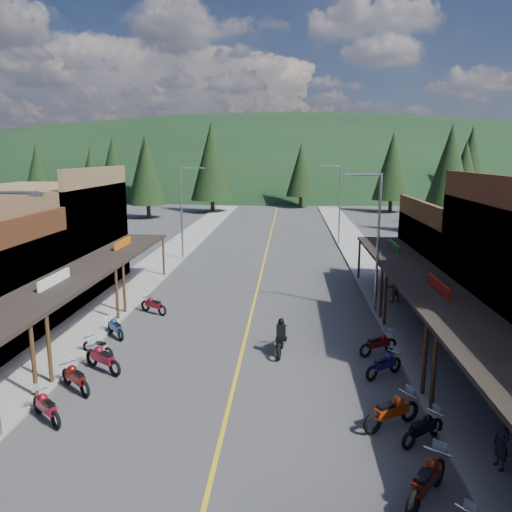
% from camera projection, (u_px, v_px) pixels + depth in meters
% --- Properties ---
extents(ground, '(220.00, 220.00, 0.00)m').
position_uv_depth(ground, '(238.00, 367.00, 21.45)').
color(ground, '#38383A').
rests_on(ground, ground).
extents(centerline, '(0.15, 90.00, 0.01)m').
position_uv_depth(centerline, '(263.00, 266.00, 41.00)').
color(centerline, gold).
rests_on(centerline, ground).
extents(sidewalk_west, '(3.40, 94.00, 0.15)m').
position_uv_depth(sidewalk_west, '(159.00, 263.00, 41.56)').
color(sidewalk_west, gray).
rests_on(sidewalk_west, ground).
extents(sidewalk_east, '(3.40, 94.00, 0.15)m').
position_uv_depth(sidewalk_east, '(370.00, 266.00, 40.42)').
color(sidewalk_east, gray).
rests_on(sidewalk_east, ground).
extents(shop_west_3, '(10.90, 10.20, 8.20)m').
position_uv_depth(shop_west_3, '(47.00, 239.00, 32.70)').
color(shop_west_3, brown).
rests_on(shop_west_3, ground).
extents(shop_east_3, '(10.90, 10.20, 6.20)m').
position_uv_depth(shop_east_3, '(476.00, 260.00, 31.09)').
color(shop_east_3, '#4C2D16').
rests_on(shop_east_3, ground).
extents(streetlight_1, '(2.16, 0.18, 8.00)m').
position_uv_depth(streetlight_1, '(183.00, 208.00, 42.52)').
color(streetlight_1, gray).
rests_on(streetlight_1, ground).
extents(streetlight_2, '(2.16, 0.18, 8.00)m').
position_uv_depth(streetlight_2, '(376.00, 237.00, 27.92)').
color(streetlight_2, gray).
rests_on(streetlight_2, ground).
extents(streetlight_3, '(2.16, 0.18, 8.00)m').
position_uv_depth(streetlight_3, '(338.00, 201.00, 49.43)').
color(streetlight_3, gray).
rests_on(streetlight_3, ground).
extents(ridge_hill, '(310.00, 140.00, 60.00)m').
position_uv_depth(ridge_hill, '(283.00, 184.00, 153.43)').
color(ridge_hill, black).
rests_on(ridge_hill, ground).
extents(pine_0, '(5.04, 5.04, 11.00)m').
position_uv_depth(pine_0, '(38.00, 170.00, 83.40)').
color(pine_0, black).
rests_on(pine_0, ground).
extents(pine_1, '(5.88, 5.88, 12.50)m').
position_uv_depth(pine_1, '(145.00, 164.00, 90.02)').
color(pine_1, black).
rests_on(pine_1, ground).
extents(pine_2, '(6.72, 6.72, 14.00)m').
position_uv_depth(pine_2, '(212.00, 161.00, 77.21)').
color(pine_2, black).
rests_on(pine_2, ground).
extents(pine_3, '(5.04, 5.04, 11.00)m').
position_uv_depth(pine_3, '(301.00, 170.00, 84.42)').
color(pine_3, black).
rests_on(pine_3, ground).
extents(pine_4, '(5.88, 5.88, 12.50)m').
position_uv_depth(pine_4, '(392.00, 166.00, 77.48)').
color(pine_4, black).
rests_on(pine_4, ground).
extents(pine_5, '(6.72, 6.72, 14.00)m').
position_uv_depth(pine_5, '(471.00, 160.00, 88.01)').
color(pine_5, black).
rests_on(pine_5, ground).
extents(pine_7, '(5.88, 5.88, 12.50)m').
position_uv_depth(pine_7, '(114.00, 164.00, 96.41)').
color(pine_7, black).
rests_on(pine_7, ground).
extents(pine_8, '(4.48, 4.48, 10.00)m').
position_uv_depth(pine_8, '(92.00, 180.00, 60.81)').
color(pine_8, black).
rests_on(pine_8, ground).
extents(pine_9, '(4.93, 4.93, 10.80)m').
position_uv_depth(pine_9, '(464.00, 176.00, 62.59)').
color(pine_9, black).
rests_on(pine_9, ground).
extents(pine_10, '(5.38, 5.38, 11.60)m').
position_uv_depth(pine_10, '(147.00, 170.00, 70.16)').
color(pine_10, black).
rests_on(pine_10, ground).
extents(pine_11, '(5.82, 5.82, 12.40)m').
position_uv_depth(pine_11, '(450.00, 171.00, 55.85)').
color(pine_11, black).
rests_on(pine_11, ground).
extents(bike_west_5, '(1.95, 1.81, 1.14)m').
position_uv_depth(bike_west_5, '(46.00, 406.00, 16.98)').
color(bike_west_5, maroon).
rests_on(bike_west_5, ground).
extents(bike_west_6, '(2.04, 1.90, 1.20)m').
position_uv_depth(bike_west_6, '(75.00, 377.00, 19.17)').
color(bike_west_6, maroon).
rests_on(bike_west_6, ground).
extents(bike_west_7, '(2.27, 1.88, 1.28)m').
position_uv_depth(bike_west_7, '(103.00, 357.00, 20.89)').
color(bike_west_7, maroon).
rests_on(bike_west_7, ground).
extents(bike_west_8, '(1.94, 1.42, 1.06)m').
position_uv_depth(bike_west_8, '(98.00, 346.00, 22.41)').
color(bike_west_8, '#ACADB2').
rests_on(bike_west_8, ground).
extents(bike_west_9, '(1.70, 1.86, 1.08)m').
position_uv_depth(bike_west_9, '(115.00, 327.00, 24.91)').
color(bike_west_9, navy).
rests_on(bike_west_9, ground).
extents(bike_west_10, '(2.03, 1.63, 1.13)m').
position_uv_depth(bike_west_10, '(153.00, 304.00, 28.56)').
color(bike_west_10, maroon).
rests_on(bike_west_10, ground).
extents(bike_east_4, '(2.01, 2.34, 1.34)m').
position_uv_depth(bike_east_4, '(427.00, 478.00, 13.05)').
color(bike_east_4, '#61180D').
rests_on(bike_east_4, ground).
extents(bike_east_5, '(1.86, 1.64, 1.07)m').
position_uv_depth(bike_east_5, '(423.00, 427.00, 15.74)').
color(bike_east_5, black).
rests_on(bike_east_5, ground).
extents(bike_east_6, '(2.34, 1.85, 1.30)m').
position_uv_depth(bike_east_6, '(392.00, 410.00, 16.57)').
color(bike_east_6, '#C93F0E').
rests_on(bike_east_6, ground).
extents(bike_east_7, '(1.98, 1.76, 1.14)m').
position_uv_depth(bike_east_7, '(384.00, 364.00, 20.44)').
color(bike_east_7, navy).
rests_on(bike_east_7, ground).
extents(bike_east_8, '(2.07, 1.59, 1.15)m').
position_uv_depth(bike_east_8, '(378.00, 343.00, 22.68)').
color(bike_east_8, maroon).
rests_on(bike_east_8, ground).
extents(rider_on_bike, '(0.99, 2.38, 1.77)m').
position_uv_depth(rider_on_bike, '(281.00, 339.00, 22.84)').
color(rider_on_bike, black).
rests_on(rider_on_bike, ground).
extents(pedestrian_east_a, '(0.48, 0.64, 1.59)m').
position_uv_depth(pedestrian_east_a, '(501.00, 443.00, 14.15)').
color(pedestrian_east_a, black).
rests_on(pedestrian_east_a, sidewalk_east).
extents(pedestrian_east_b, '(1.05, 0.91, 1.87)m').
position_uv_depth(pedestrian_east_b, '(393.00, 287.00, 30.25)').
color(pedestrian_east_b, brown).
rests_on(pedestrian_east_b, sidewalk_east).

